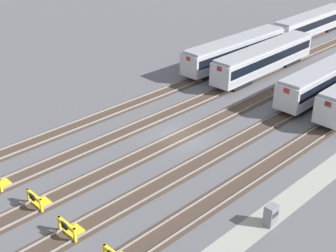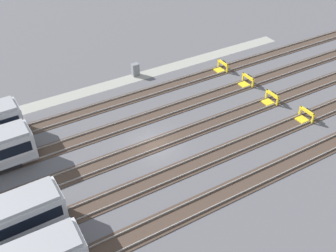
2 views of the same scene
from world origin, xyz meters
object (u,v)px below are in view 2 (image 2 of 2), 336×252
at_px(bumper_stop_far_inner_track, 305,116).
at_px(electrical_cabinet, 135,70).
at_px(bumper_stop_nearest_track, 221,67).
at_px(bumper_stop_middle_track, 270,98).
at_px(bumper_stop_near_inner_track, 246,81).

distance_m(bumper_stop_far_inner_track, electrical_cabinet, 21.28).
bearing_deg(electrical_cabinet, bumper_stop_far_inner_track, 122.83).
bearing_deg(bumper_stop_nearest_track, bumper_stop_middle_track, 92.63).
distance_m(bumper_stop_middle_track, bumper_stop_far_inner_track, 4.54).
relative_size(bumper_stop_nearest_track, bumper_stop_far_inner_track, 1.00).
bearing_deg(bumper_stop_middle_track, electrical_cabinet, -51.70).
height_order(bumper_stop_middle_track, bumper_stop_far_inner_track, same).
bearing_deg(bumper_stop_middle_track, bumper_stop_near_inner_track, -91.49).
height_order(bumper_stop_near_inner_track, bumper_stop_far_inner_track, same).
xyz_separation_m(bumper_stop_nearest_track, bumper_stop_middle_track, (-0.41, 8.88, 0.00)).
xyz_separation_m(bumper_stop_middle_track, electrical_cabinet, (10.61, -13.44, 0.29)).
relative_size(bumper_stop_nearest_track, electrical_cabinet, 1.25).
xyz_separation_m(bumper_stop_nearest_track, bumper_stop_far_inner_track, (-1.33, 13.32, 0.00)).
distance_m(bumper_stop_nearest_track, bumper_stop_middle_track, 8.89).
bearing_deg(bumper_stop_near_inner_track, bumper_stop_middle_track, 88.51).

